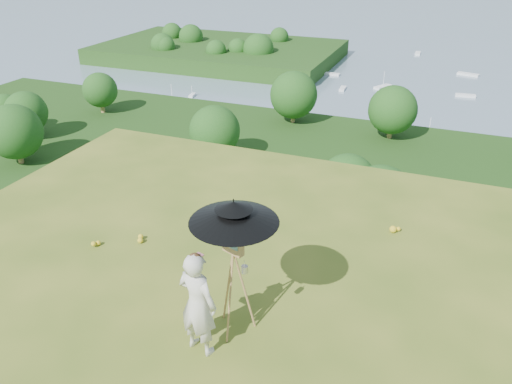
% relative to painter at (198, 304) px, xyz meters
% --- Properties ---
extents(ground, '(14.00, 14.00, 0.00)m').
position_rel_painter_xyz_m(ground, '(0.57, -0.03, -0.79)').
color(ground, '#46611B').
rests_on(ground, ground).
extents(forest_slope, '(140.00, 56.00, 22.00)m').
position_rel_painter_xyz_m(forest_slope, '(0.57, 34.97, -29.79)').
color(forest_slope, '#19370F').
rests_on(forest_slope, bay_water).
extents(shoreline_tier, '(170.00, 28.00, 8.00)m').
position_rel_painter_xyz_m(shoreline_tier, '(0.57, 74.97, -36.79)').
color(shoreline_tier, '#696254').
rests_on(shoreline_tier, bay_water).
extents(bay_water, '(700.00, 700.00, 0.00)m').
position_rel_painter_xyz_m(bay_water, '(0.57, 239.97, -34.79)').
color(bay_water, slate).
rests_on(bay_water, ground).
extents(peninsula, '(90.00, 60.00, 12.00)m').
position_rel_painter_xyz_m(peninsula, '(-74.43, 154.97, -29.79)').
color(peninsula, '#19370F').
rests_on(peninsula, bay_water).
extents(slope_trees, '(110.00, 50.00, 6.00)m').
position_rel_painter_xyz_m(slope_trees, '(0.57, 34.97, -15.79)').
color(slope_trees, '#164A16').
rests_on(slope_trees, forest_slope).
extents(harbor_town, '(110.00, 22.00, 5.00)m').
position_rel_painter_xyz_m(harbor_town, '(0.57, 74.97, -30.29)').
color(harbor_town, silver).
rests_on(harbor_town, shoreline_tier).
extents(moored_boats, '(140.00, 140.00, 0.70)m').
position_rel_painter_xyz_m(moored_boats, '(-11.93, 160.97, -34.44)').
color(moored_boats, white).
rests_on(moored_boats, bay_water).
extents(wildflowers, '(10.00, 10.50, 0.12)m').
position_rel_painter_xyz_m(wildflowers, '(0.57, 0.22, -0.73)').
color(wildflowers, gold).
rests_on(wildflowers, ground).
extents(painter, '(0.64, 0.48, 1.59)m').
position_rel_painter_xyz_m(painter, '(0.00, 0.00, 0.00)').
color(painter, silver).
rests_on(painter, ground).
extents(field_easel, '(0.80, 0.80, 1.66)m').
position_rel_painter_xyz_m(field_easel, '(0.29, 0.54, 0.04)').
color(field_easel, '#A98147').
rests_on(field_easel, ground).
extents(sun_umbrella, '(1.49, 1.49, 0.78)m').
position_rel_painter_xyz_m(sun_umbrella, '(0.30, 0.57, 0.96)').
color(sun_umbrella, black).
rests_on(sun_umbrella, field_easel).
extents(painter_cap, '(0.24, 0.26, 0.10)m').
position_rel_painter_xyz_m(painter_cap, '(0.00, 0.00, 0.75)').
color(painter_cap, '#C26A7A').
rests_on(painter_cap, painter).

